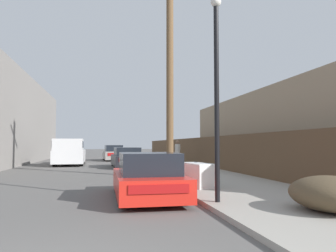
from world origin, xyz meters
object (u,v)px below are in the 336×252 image
Objects in this scene: street_lamp at (217,82)px; utility_pole at (170,71)px; discarded_fridge at (198,175)px; car_parked_mid at (127,158)px; pickup_truck at (70,152)px; pedestrian at (178,153)px; car_parked_far at (113,153)px; brush_pile at (331,194)px; parked_sports_car_red at (147,178)px.

utility_pole is at bearing 87.92° from street_lamp.
car_parked_mid reaches higher than discarded_fridge.
pickup_truck is at bearing 100.37° from discarded_fridge.
discarded_fridge is 0.29× the size of pickup_truck.
pickup_truck is (-5.45, 14.20, 0.44)m from discarded_fridge.
car_parked_far is at bearing 110.25° from pedestrian.
car_parked_mid is at bearing -89.74° from car_parked_far.
car_parked_far is 17.39m from utility_pole.
car_parked_far is 0.80× the size of pickup_truck.
pedestrian is at bearing 81.25° from street_lamp.
brush_pile is (1.90, -1.49, -2.52)m from street_lamp.
street_lamp reaches higher than pedestrian.
car_parked_mid is 8.47m from utility_pole.
street_lamp is (1.78, -23.72, 2.33)m from car_parked_far.
discarded_fridge is at bearing -99.22° from pedestrian.
discarded_fridge is at bearing 109.11° from brush_pile.
utility_pole is at bearing 72.29° from parked_sports_car_red.
brush_pile is at bearing -85.01° from car_parked_far.
street_lamp is at bearing -107.72° from discarded_fridge.
brush_pile is at bearing -79.00° from utility_pole.
car_parked_mid is (-1.55, 11.24, 0.12)m from discarded_fridge.
discarded_fridge is 5.92m from utility_pole.
car_parked_mid is 0.49× the size of utility_pole.
brush_pile is (3.68, -25.21, -0.19)m from car_parked_far.
car_parked_far reaches higher than car_parked_mid.
car_parked_mid is 15.97m from brush_pile.
car_parked_mid is at bearing 88.61° from parked_sports_car_red.
utility_pole reaches higher than street_lamp.
utility_pole reaches higher than parked_sports_car_red.
car_parked_far is 0.50× the size of utility_pole.
utility_pole is 7.20m from street_lamp.
pickup_truck reaches higher than pedestrian.
car_parked_far is at bearing 94.30° from street_lamp.
car_parked_far is 7.38m from pickup_truck.
pickup_truck is at bearing 106.55° from street_lamp.
car_parked_mid is 0.79× the size of pickup_truck.
brush_pile is (3.38, -3.01, -0.09)m from parked_sports_car_red.
brush_pile is at bearing 109.00° from pickup_truck.
pedestrian reaches higher than car_parked_mid.
utility_pole is 1.85× the size of street_lamp.
pedestrian reaches higher than car_parked_far.
utility_pole reaches higher than car_parked_far.
pickup_truck reaches higher than parked_sports_car_red.
street_lamp is 3.04× the size of pedestrian.
parked_sports_car_red is at bearing -107.65° from utility_pole.
brush_pile is at bearing -90.60° from pedestrian.
discarded_fridge is 11.35m from car_parked_mid.
car_parked_far is 25.48m from brush_pile.
car_parked_far is 2.80× the size of pedestrian.
brush_pile is at bearing -41.79° from parked_sports_car_red.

